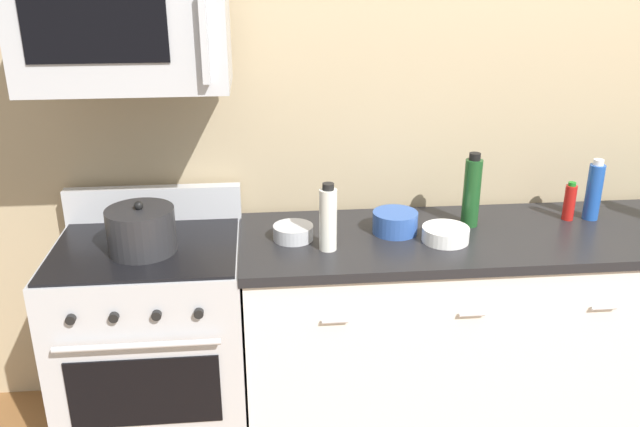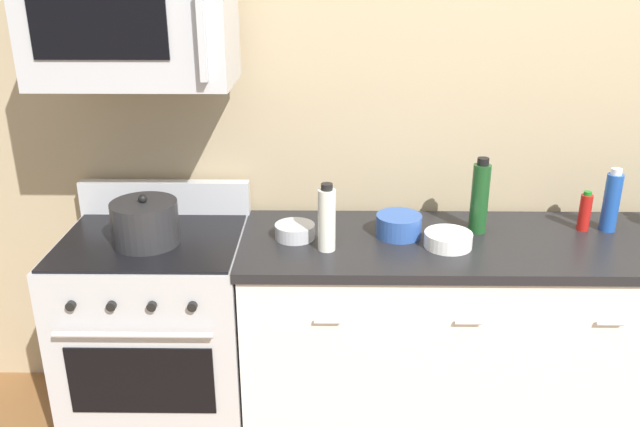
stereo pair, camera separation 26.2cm
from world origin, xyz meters
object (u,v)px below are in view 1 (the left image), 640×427
microwave (125,32)px  bottle_vinegar_white (328,219)px  bottle_hot_sauce_red (570,202)px  bowl_steel_prep (293,232)px  bottle_wine_green (472,192)px  bottle_soda_blue (594,191)px  stockpot (141,230)px  range_oven (156,342)px  bowl_white_ceramic (446,234)px  bowl_blue_mixing (395,222)px

microwave → bottle_vinegar_white: (0.73, -0.15, -0.70)m
bottle_hot_sauce_red → bottle_vinegar_white: bearing=-168.9°
microwave → bowl_steel_prep: size_ratio=4.51×
bottle_vinegar_white → bottle_wine_green: 0.66m
bowl_steel_prep → bottle_soda_blue: bearing=4.3°
microwave → bottle_hot_sauce_red: microwave is taller
microwave → stockpot: 0.75m
bottle_vinegar_white → range_oven: bearing=172.0°
bowl_white_ceramic → bottle_hot_sauce_red: bearing=16.6°
bottle_wine_green → bottle_soda_blue: bearing=2.3°
bottle_soda_blue → bowl_white_ceramic: 0.73m
bottle_vinegar_white → bowl_steel_prep: (-0.13, 0.11, -0.10)m
bowl_blue_mixing → bottle_soda_blue: bearing=4.5°
bottle_soda_blue → bowl_steel_prep: bearing=-175.7°
bottle_vinegar_white → bottle_soda_blue: size_ratio=1.01×
bowl_steel_prep → stockpot: bearing=-173.9°
bottle_wine_green → bowl_steel_prep: bearing=-174.2°
microwave → bottle_soda_blue: size_ratio=2.73×
range_oven → stockpot: stockpot is taller
range_oven → bottle_wine_green: 1.49m
bowl_blue_mixing → stockpot: (-1.03, -0.09, 0.04)m
microwave → bowl_steel_prep: (0.60, -0.03, -0.80)m
range_oven → microwave: (0.00, 0.04, 1.28)m
bottle_soda_blue → bowl_steel_prep: (-1.32, -0.10, -0.10)m
bottle_soda_blue → bowl_white_ceramic: size_ratio=1.42×
bowl_steel_prep → bowl_blue_mixing: bowl_blue_mixing is taller
range_oven → bottle_soda_blue: bearing=3.3°
bottle_hot_sauce_red → bowl_white_ceramic: bearing=-163.4°
bowl_blue_mixing → range_oven: bearing=-177.7°
bowl_steel_prep → bowl_white_ceramic: same height
range_oven → bottle_soda_blue: size_ratio=3.92×
range_oven → bowl_blue_mixing: 1.14m
bowl_white_ceramic → stockpot: 1.22m
bottle_hot_sauce_red → bowl_white_ceramic: (-0.60, -0.18, -0.05)m
range_oven → bowl_steel_prep: size_ratio=6.48×
microwave → bowl_steel_prep: 1.00m
bottle_hot_sauce_red → bowl_steel_prep: bottle_hot_sauce_red is taller
bowl_steel_prep → bowl_blue_mixing: size_ratio=0.87×
bottle_vinegar_white → bowl_blue_mixing: 0.34m
bottle_wine_green → bowl_white_ceramic: size_ratio=1.68×
bottle_wine_green → bowl_white_ceramic: (-0.15, -0.16, -0.12)m
microwave → bottle_wine_green: size_ratio=2.30×
microwave → stockpot: (-0.00, -0.10, -0.74)m
bottle_wine_green → microwave: bearing=-178.2°
microwave → bottle_soda_blue: microwave is taller
bottle_vinegar_white → bowl_steel_prep: 0.20m
bowl_steel_prep → bottle_wine_green: bearing=5.8°
bottle_hot_sauce_red → bowl_blue_mixing: bottle_hot_sauce_red is taller
stockpot → bottle_vinegar_white: bearing=-3.8°
bottle_wine_green → bowl_blue_mixing: size_ratio=1.71×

